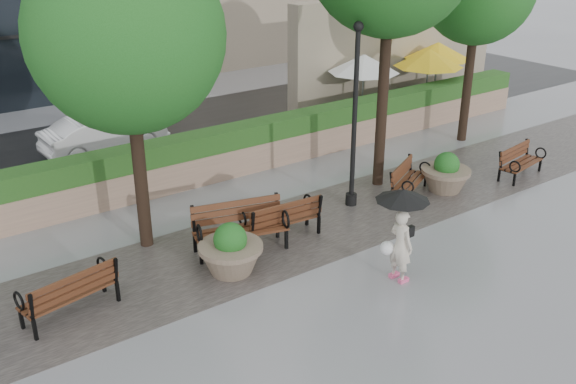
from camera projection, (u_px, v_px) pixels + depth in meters
ground at (405, 280)px, 12.84m from camera, size 100.00×100.00×0.00m
cobble_strip at (313, 226)px, 15.07m from camera, size 28.00×3.20×0.01m
hedge_wall at (225, 152)px, 17.79m from camera, size 24.00×0.80×1.35m
cafe_wall at (398, 48)px, 24.58m from camera, size 10.00×0.60×4.00m
cafe_hedge at (428, 102)px, 23.29m from camera, size 8.00×0.50×0.90m
asphalt_street at (164, 137)px, 21.03m from camera, size 40.00×7.00×0.00m
bench_0 at (71, 302)px, 11.62m from camera, size 1.83×1.02×0.93m
bench_1 at (241, 237)px, 13.85m from camera, size 2.13×1.28×1.07m
bench_2 at (281, 227)px, 14.38m from camera, size 1.86×0.87×0.97m
bench_3 at (409, 186)px, 16.64m from camera, size 1.67×1.26×0.84m
bench_4 at (520, 168)px, 17.80m from camera, size 1.67×0.88×0.86m
planter_left at (231, 254)px, 12.95m from camera, size 1.31×1.31×1.10m
planter_right at (446, 176)px, 16.82m from camera, size 1.28×1.28×1.07m
lamppost at (354, 128)px, 15.37m from camera, size 0.28×0.28×4.53m
tree_0 at (133, 40)px, 12.58m from camera, size 3.89×3.87×6.52m
patio_umb_white at (364, 64)px, 22.08m from camera, size 2.50×2.50×2.30m
patio_umb_yellow_a at (429, 58)px, 22.91m from camera, size 2.50×2.50×2.30m
patio_umb_yellow_b at (438, 51)px, 24.16m from camera, size 2.50×2.50×2.30m
car_right at (105, 134)px, 19.42m from camera, size 3.81×1.49×1.23m
pedestrian at (401, 226)px, 12.42m from camera, size 1.05×1.05×1.94m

